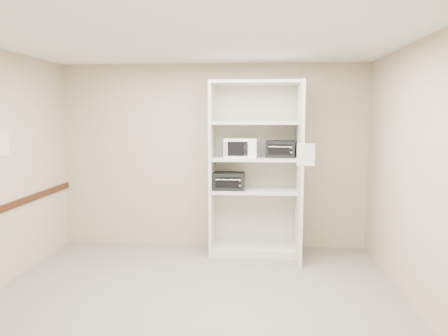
# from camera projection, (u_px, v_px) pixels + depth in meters

# --- Properties ---
(floor) EXTENTS (4.50, 4.00, 0.01)m
(floor) POSITION_uv_depth(u_px,v_px,m) (194.00, 300.00, 4.62)
(floor) COLOR slate
(floor) RESTS_ON ground
(ceiling) EXTENTS (4.50, 4.00, 0.01)m
(ceiling) POSITION_uv_depth(u_px,v_px,m) (192.00, 39.00, 4.30)
(ceiling) COLOR white
(wall_back) EXTENTS (4.50, 0.02, 2.70)m
(wall_back) POSITION_uv_depth(u_px,v_px,m) (213.00, 156.00, 6.44)
(wall_back) COLOR #C2AA92
(wall_back) RESTS_ON ground
(wall_front) EXTENTS (4.50, 0.02, 2.70)m
(wall_front) POSITION_uv_depth(u_px,v_px,m) (143.00, 221.00, 2.48)
(wall_front) COLOR #C2AA92
(wall_front) RESTS_ON ground
(wall_right) EXTENTS (0.02, 4.00, 2.70)m
(wall_right) POSITION_uv_depth(u_px,v_px,m) (419.00, 177.00, 4.30)
(wall_right) COLOR #C2AA92
(wall_right) RESTS_ON ground
(shelving_unit) EXTENTS (1.24, 0.92, 2.42)m
(shelving_unit) POSITION_uv_depth(u_px,v_px,m) (258.00, 174.00, 6.13)
(shelving_unit) COLOR silver
(shelving_unit) RESTS_ON floor
(microwave) EXTENTS (0.47, 0.37, 0.27)m
(microwave) POSITION_uv_depth(u_px,v_px,m) (241.00, 148.00, 6.06)
(microwave) COLOR white
(microwave) RESTS_ON shelving_unit
(toaster_oven_upper) EXTENTS (0.42, 0.33, 0.23)m
(toaster_oven_upper) POSITION_uv_depth(u_px,v_px,m) (280.00, 149.00, 6.09)
(toaster_oven_upper) COLOR black
(toaster_oven_upper) RESTS_ON shelving_unit
(toaster_oven_lower) EXTENTS (0.43, 0.33, 0.24)m
(toaster_oven_lower) POSITION_uv_depth(u_px,v_px,m) (229.00, 181.00, 6.11)
(toaster_oven_lower) COLOR black
(toaster_oven_lower) RESTS_ON shelving_unit
(paper_sign) EXTENTS (0.22, 0.03, 0.27)m
(paper_sign) POSITION_uv_depth(u_px,v_px,m) (306.00, 155.00, 5.42)
(paper_sign) COLOR white
(paper_sign) RESTS_ON shelving_unit
(wall_poster) EXTENTS (0.01, 0.20, 0.28)m
(wall_poster) POSITION_uv_depth(u_px,v_px,m) (4.00, 144.00, 4.98)
(wall_poster) COLOR white
(wall_poster) RESTS_ON wall_left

